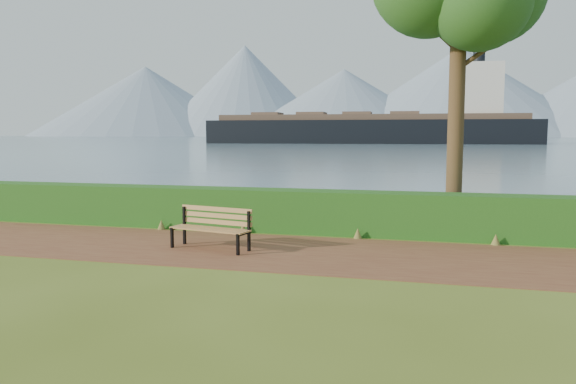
# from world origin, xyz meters

# --- Properties ---
(ground) EXTENTS (140.00, 140.00, 0.00)m
(ground) POSITION_xyz_m (0.00, 0.00, 0.00)
(ground) COLOR #4C5E1A
(ground) RESTS_ON ground
(path) EXTENTS (40.00, 3.40, 0.01)m
(path) POSITION_xyz_m (0.00, 0.30, 0.01)
(path) COLOR brown
(path) RESTS_ON ground
(hedge) EXTENTS (32.00, 0.85, 1.00)m
(hedge) POSITION_xyz_m (0.00, 2.60, 0.50)
(hedge) COLOR #144413
(hedge) RESTS_ON ground
(water) EXTENTS (700.00, 510.00, 0.00)m
(water) POSITION_xyz_m (0.00, 260.00, 0.01)
(water) COLOR slate
(water) RESTS_ON ground
(mountains) EXTENTS (585.00, 190.00, 70.00)m
(mountains) POSITION_xyz_m (-9.17, 406.05, 27.70)
(mountains) COLOR gray
(mountains) RESTS_ON ground
(bench) EXTENTS (1.76, 0.84, 0.85)m
(bench) POSITION_xyz_m (-1.12, 0.21, 0.49)
(bench) COLOR black
(bench) RESTS_ON ground
(cargo_ship) EXTENTS (73.59, 15.62, 22.18)m
(cargo_ship) POSITION_xyz_m (-8.52, 117.79, 3.31)
(cargo_ship) COLOR black
(cargo_ship) RESTS_ON ground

